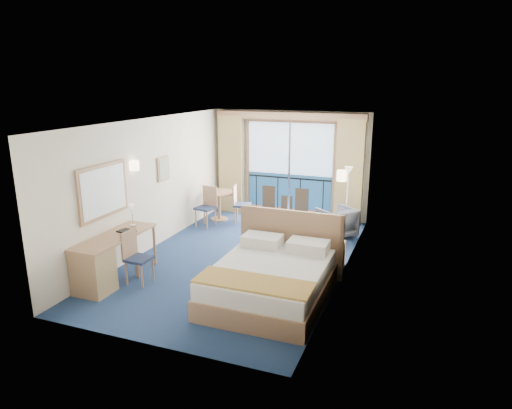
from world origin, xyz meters
The scene contains 22 objects.
floor centered at (0.00, 0.00, 0.00)m, with size 6.50×6.50×0.00m, color navy.
room_walls centered at (0.00, 0.00, 1.78)m, with size 4.04×6.54×2.72m.
balcony_door centered at (-0.01, 3.22, 1.14)m, with size 2.36×0.03×2.52m.
curtain_left centered at (-1.55, 3.07, 1.28)m, with size 0.65×0.22×2.55m, color tan.
curtain_right centered at (1.55, 3.07, 1.28)m, with size 0.65×0.22×2.55m, color tan.
pelmet centered at (0.00, 3.10, 2.58)m, with size 3.80×0.25×0.18m, color #9E7456.
mirror centered at (-1.97, -1.50, 1.55)m, with size 0.05×1.25×0.95m.
wall_print centered at (-1.97, 0.45, 1.60)m, with size 0.04×0.42×0.52m.
sconce_left centered at (-1.94, -0.60, 1.85)m, with size 0.18×0.18×0.18m, color #FFE0B2.
sconce_right centered at (1.94, -0.15, 1.85)m, with size 0.18×0.18×0.18m, color #FFE0B2.
bed centered at (1.11, -1.37, 0.34)m, with size 1.91×2.27×1.20m.
nightstand centered at (1.79, 0.25, 0.25)m, with size 0.38×0.36×0.50m, color #A58757.
phone centered at (1.75, 0.21, 0.54)m, with size 0.19×0.15×0.08m, color beige.
armchair centered at (1.49, 2.02, 0.34)m, with size 0.72×0.74×0.67m, color #424751.
floor_lamp centered at (1.62, 2.52, 1.15)m, with size 0.21×0.21×1.52m.
desk centered at (-1.69, -2.12, 0.45)m, with size 0.59×1.72×0.81m.
desk_chair centered at (-1.30, -1.65, 0.52)m, with size 0.42×0.41×0.93m.
folder centered at (-1.62, -1.41, 0.82)m, with size 0.30×0.22×0.03m, color black.
desk_lamp centered at (-1.70, -1.10, 1.11)m, with size 0.11×0.11×0.40m.
round_table centered at (-1.53, 2.23, 0.55)m, with size 0.80×0.80×0.72m.
table_chair_a centered at (-0.99, 2.23, 0.52)m, with size 0.49×0.48×0.93m.
table_chair_b centered at (-1.58, 1.68, 0.54)m, with size 0.49×0.49×0.96m.
Camera 1 is at (3.29, -7.78, 3.42)m, focal length 32.00 mm.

